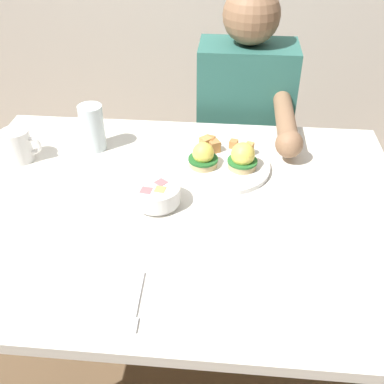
# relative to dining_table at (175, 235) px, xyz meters

# --- Properties ---
(ground_plane) EXTENTS (6.00, 6.00, 0.00)m
(ground_plane) POSITION_rel_dining_table_xyz_m (0.00, 0.00, -0.63)
(ground_plane) COLOR brown
(dining_table) EXTENTS (1.20, 0.90, 0.74)m
(dining_table) POSITION_rel_dining_table_xyz_m (0.00, 0.00, 0.00)
(dining_table) COLOR white
(dining_table) RESTS_ON ground_plane
(eggs_benedict_plate) EXTENTS (0.27, 0.27, 0.09)m
(eggs_benedict_plate) POSITION_rel_dining_table_xyz_m (0.12, 0.18, 0.13)
(eggs_benedict_plate) COLOR white
(eggs_benedict_plate) RESTS_ON dining_table
(fruit_bowl) EXTENTS (0.12, 0.12, 0.06)m
(fruit_bowl) POSITION_rel_dining_table_xyz_m (-0.04, -0.01, 0.14)
(fruit_bowl) COLOR white
(fruit_bowl) RESTS_ON dining_table
(coffee_mug) EXTENTS (0.11, 0.08, 0.09)m
(coffee_mug) POSITION_rel_dining_table_xyz_m (-0.47, 0.17, 0.16)
(coffee_mug) COLOR white
(coffee_mug) RESTS_ON dining_table
(fork) EXTENTS (0.03, 0.16, 0.00)m
(fork) POSITION_rel_dining_table_xyz_m (-0.03, -0.34, 0.11)
(fork) COLOR silver
(fork) RESTS_ON dining_table
(water_glass_near) EXTENTS (0.07, 0.07, 0.14)m
(water_glass_near) POSITION_rel_dining_table_xyz_m (-0.27, 0.26, 0.17)
(water_glass_near) COLOR silver
(water_glass_near) RESTS_ON dining_table
(diner_person) EXTENTS (0.34, 0.54, 1.14)m
(diner_person) POSITION_rel_dining_table_xyz_m (0.19, 0.60, 0.02)
(diner_person) COLOR #33333D
(diner_person) RESTS_ON ground_plane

